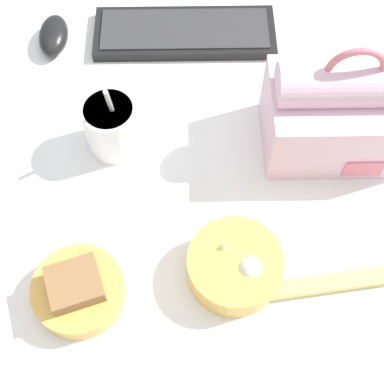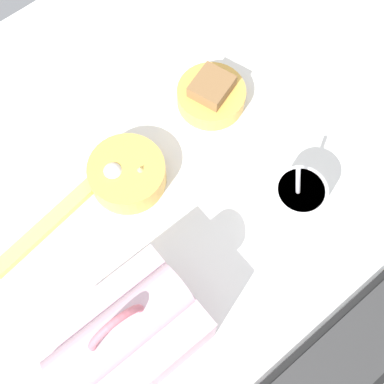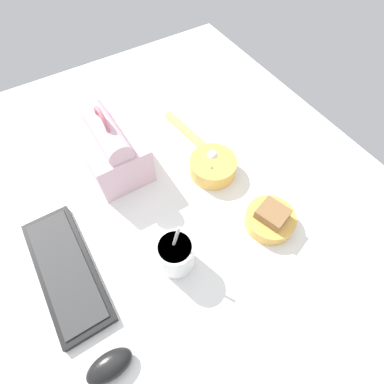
# 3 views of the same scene
# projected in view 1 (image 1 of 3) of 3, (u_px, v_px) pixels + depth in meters

# --- Properties ---
(desk_surface) EXTENTS (1.40, 1.10, 0.02)m
(desk_surface) POSITION_uv_depth(u_px,v_px,m) (212.00, 202.00, 0.82)
(desk_surface) COLOR white
(desk_surface) RESTS_ON ground
(keyboard) EXTENTS (0.32, 0.11, 0.02)m
(keyboard) POSITION_uv_depth(u_px,v_px,m) (185.00, 33.00, 0.95)
(keyboard) COLOR black
(keyboard) RESTS_ON desk_surface
(lunch_bag) EXTENTS (0.21, 0.15, 0.21)m
(lunch_bag) POSITION_uv_depth(u_px,v_px,m) (339.00, 112.00, 0.79)
(lunch_bag) COLOR beige
(lunch_bag) RESTS_ON desk_surface
(soup_cup) EXTENTS (0.08, 0.08, 0.15)m
(soup_cup) POSITION_uv_depth(u_px,v_px,m) (112.00, 126.00, 0.81)
(soup_cup) COLOR white
(soup_cup) RESTS_ON desk_surface
(bento_bowl_sandwich) EXTENTS (0.12, 0.12, 0.06)m
(bento_bowl_sandwich) POSITION_uv_depth(u_px,v_px,m) (78.00, 290.00, 0.72)
(bento_bowl_sandwich) COLOR #EAB24C
(bento_bowl_sandwich) RESTS_ON desk_surface
(bento_bowl_snacks) EXTENTS (0.13, 0.13, 0.06)m
(bento_bowl_snacks) POSITION_uv_depth(u_px,v_px,m) (234.00, 266.00, 0.73)
(bento_bowl_snacks) COLOR #EAB24C
(bento_bowl_snacks) RESTS_ON desk_surface
(computer_mouse) EXTENTS (0.05, 0.09, 0.04)m
(computer_mouse) POSITION_uv_depth(u_px,v_px,m) (54.00, 35.00, 0.94)
(computer_mouse) COLOR black
(computer_mouse) RESTS_ON desk_surface
(chopstick_case) EXTENTS (0.22, 0.05, 0.02)m
(chopstick_case) POSITION_uv_depth(u_px,v_px,m) (345.00, 281.00, 0.74)
(chopstick_case) COLOR #EFD666
(chopstick_case) RESTS_ON desk_surface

